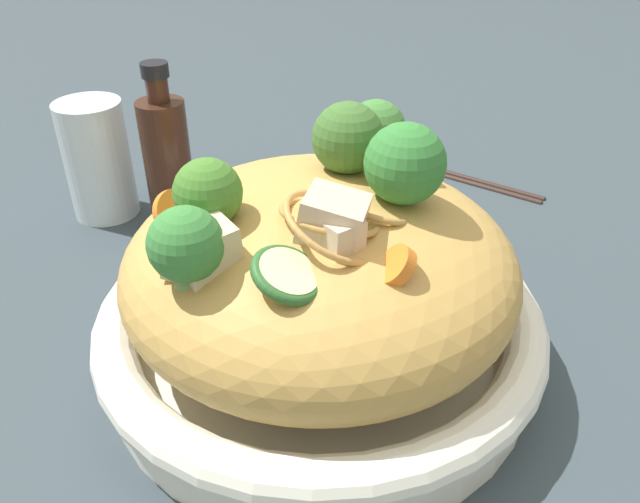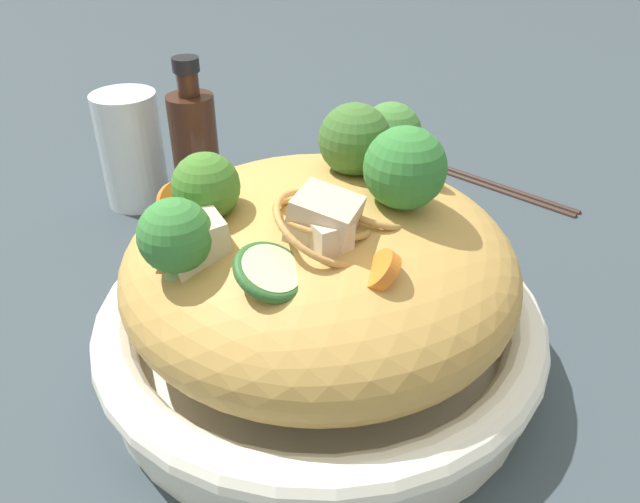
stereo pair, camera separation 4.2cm
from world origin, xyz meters
name	(u,v)px [view 1 (the left image)]	position (x,y,z in m)	size (l,w,h in m)	color
ground_plane	(320,355)	(0.00, 0.00, 0.00)	(3.00, 3.00, 0.00)	#333E45
serving_bowl	(320,326)	(0.00, 0.00, 0.03)	(0.31, 0.31, 0.05)	white
noodle_heap	(320,265)	(0.00, 0.00, 0.08)	(0.26, 0.26, 0.13)	tan
broccoli_florets	(328,166)	(-0.01, -0.01, 0.15)	(0.20, 0.20, 0.08)	#A0C477
carrot_coins	(320,210)	(0.00, 0.01, 0.13)	(0.20, 0.14, 0.03)	orange
zucchini_slices	(339,210)	(-0.01, 0.01, 0.13)	(0.14, 0.20, 0.03)	beige
chicken_chunks	(270,237)	(0.04, 0.04, 0.13)	(0.13, 0.05, 0.04)	beige
soy_sauce_bottle	(168,160)	(0.11, -0.22, 0.07)	(0.04, 0.04, 0.16)	#381E14
chopsticks_pair	(449,173)	(-0.20, -0.27, 0.00)	(0.17, 0.17, 0.01)	black
drinking_glass	(98,160)	(0.18, -0.25, 0.06)	(0.06, 0.06, 0.12)	silver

